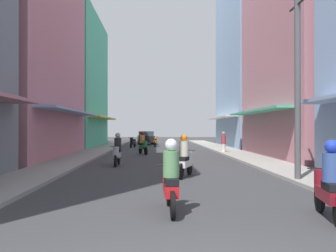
{
  "coord_description": "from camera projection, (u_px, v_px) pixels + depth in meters",
  "views": [
    {
      "loc": [
        -0.49,
        -3.51,
        1.8
      ],
      "look_at": [
        0.3,
        19.54,
        1.94
      ],
      "focal_mm": 37.06,
      "sensor_mm": 36.0,
      "label": 1
    }
  ],
  "objects": [
    {
      "name": "building_left_far",
      "position": [
        68.0,
        82.0,
        33.44
      ],
      "size": [
        7.05,
        12.35,
        12.56
      ],
      "color": "#4CB28C",
      "rests_on": "ground"
    },
    {
      "name": "motorbike_black",
      "position": [
        133.0,
        142.0,
        31.66
      ],
      "size": [
        0.61,
        1.79,
        0.96
      ],
      "color": "black",
      "rests_on": "ground"
    },
    {
      "name": "building_right_far",
      "position": [
        257.0,
        55.0,
        32.6
      ],
      "size": [
        7.05,
        11.03,
        17.31
      ],
      "color": "#8CA5CC",
      "rests_on": "ground"
    },
    {
      "name": "motorbike_white",
      "position": [
        185.0,
        158.0,
        12.72
      ],
      "size": [
        0.78,
        1.73,
        1.58
      ],
      "color": "black",
      "rests_on": "ground"
    },
    {
      "name": "motorbike_silver",
      "position": [
        117.0,
        151.0,
        16.66
      ],
      "size": [
        0.55,
        1.81,
        1.58
      ],
      "color": "black",
      "rests_on": "ground"
    },
    {
      "name": "pedestrian_far",
      "position": [
        224.0,
        143.0,
        24.5
      ],
      "size": [
        0.34,
        0.34,
        1.56
      ],
      "color": "beige",
      "rests_on": "ground"
    },
    {
      "name": "motorbike_orange",
      "position": [
        155.0,
        141.0,
        33.74
      ],
      "size": [
        0.55,
        1.81,
        0.96
      ],
      "color": "black",
      "rests_on": "ground"
    },
    {
      "name": "building_left_mid",
      "position": [
        14.0,
        44.0,
        20.85
      ],
      "size": [
        7.05,
        11.93,
        13.7
      ],
      "color": "#B7727F",
      "rests_on": "ground"
    },
    {
      "name": "building_right_mid",
      "position": [
        314.0,
        54.0,
        20.92
      ],
      "size": [
        7.05,
        11.07,
        12.54
      ],
      "color": "#B7727F",
      "rests_on": "ground"
    },
    {
      "name": "sidewalk_right",
      "position": [
        244.0,
        156.0,
        21.57
      ],
      "size": [
        2.1,
        51.78,
        0.12
      ],
      "primitive_type": "cube",
      "color": "#9E9991",
      "rests_on": "ground"
    },
    {
      "name": "motorbike_red",
      "position": [
        171.0,
        179.0,
        7.41
      ],
      "size": [
        0.55,
        1.81,
        1.58
      ],
      "color": "black",
      "rests_on": "ground"
    },
    {
      "name": "utility_pole",
      "position": [
        298.0,
        82.0,
        11.47
      ],
      "size": [
        0.2,
        1.2,
        6.5
      ],
      "color": "#4C4C4F",
      "rests_on": "ground"
    },
    {
      "name": "motorbike_maroon",
      "position": [
        329.0,
        184.0,
        6.76
      ],
      "size": [
        0.6,
        1.8,
        1.58
      ],
      "color": "black",
      "rests_on": "ground"
    },
    {
      "name": "ground_plane",
      "position": [
        164.0,
        157.0,
        21.4
      ],
      "size": [
        96.32,
        96.32,
        0.0
      ],
      "primitive_type": "plane",
      "color": "#38383A"
    },
    {
      "name": "sidewalk_left",
      "position": [
        83.0,
        156.0,
        21.23
      ],
      "size": [
        2.1,
        51.78,
        0.12
      ],
      "primitive_type": "cube",
      "color": "gray",
      "rests_on": "ground"
    },
    {
      "name": "motorbike_green",
      "position": [
        143.0,
        144.0,
        23.65
      ],
      "size": [
        0.77,
        1.73,
        1.58
      ],
      "color": "black",
      "rests_on": "ground"
    },
    {
      "name": "parked_car",
      "position": [
        146.0,
        138.0,
        38.38
      ],
      "size": [
        2.11,
        4.24,
        1.45
      ],
      "color": "black",
      "rests_on": "ground"
    }
  ]
}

